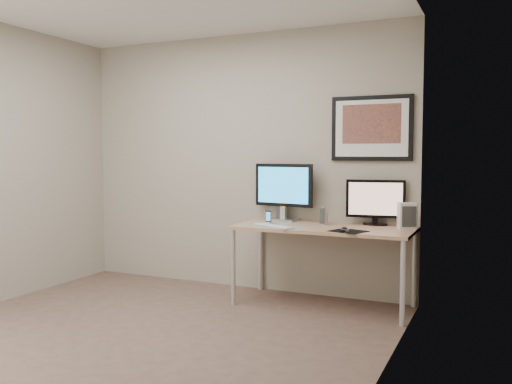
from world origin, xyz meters
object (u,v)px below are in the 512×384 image
at_px(monitor_large, 284,189).
at_px(speaker_left, 281,210).
at_px(phone_dock, 268,217).
at_px(monitor_tv, 375,201).
at_px(speaker_right, 324,216).
at_px(fan_unit, 407,216).
at_px(keyboard, 273,226).
at_px(framed_art, 372,128).
at_px(desk, 323,234).

height_order(monitor_large, speaker_left, monitor_large).
relative_size(monitor_large, phone_dock, 5.02).
xyz_separation_m(monitor_tv, speaker_right, (-0.43, -0.18, -0.14)).
xyz_separation_m(phone_dock, fan_unit, (1.25, 0.16, 0.05)).
height_order(monitor_large, speaker_right, monitor_large).
xyz_separation_m(monitor_tv, phone_dock, (-0.94, -0.30, -0.16)).
xyz_separation_m(monitor_large, keyboard, (0.09, -0.47, -0.30)).
bearing_deg(speaker_left, speaker_right, -20.84).
xyz_separation_m(keyboard, fan_unit, (1.11, 0.37, 0.11)).
bearing_deg(keyboard, monitor_large, 123.91).
bearing_deg(monitor_tv, framed_art, 128.29).
bearing_deg(monitor_large, phone_dock, -93.69).
bearing_deg(desk, monitor_tv, 34.19).
relative_size(monitor_large, fan_unit, 2.68).
bearing_deg(monitor_tv, speaker_left, 171.54).
bearing_deg(fan_unit, speaker_right, 158.10).
relative_size(speaker_left, speaker_right, 1.14).
relative_size(monitor_large, keyboard, 1.40).
height_order(framed_art, phone_dock, framed_art).
bearing_deg(monitor_large, desk, -19.53).
height_order(speaker_left, speaker_right, speaker_left).
height_order(speaker_right, keyboard, speaker_right).
distance_m(framed_art, monitor_tv, 0.67).
bearing_deg(speaker_right, framed_art, 53.91).
bearing_deg(monitor_tv, keyboard, -156.00).
bearing_deg(desk, fan_unit, 11.01).
bearing_deg(speaker_left, desk, -29.16).
xyz_separation_m(speaker_left, speaker_right, (0.51, -0.18, -0.01)).
bearing_deg(phone_dock, framed_art, 25.40).
distance_m(phone_dock, keyboard, 0.26).
bearing_deg(phone_dock, keyboard, -53.90).
height_order(monitor_tv, speaker_right, monitor_tv).
relative_size(monitor_tv, speaker_right, 3.09).
bearing_deg(monitor_large, keyboard, -72.84).
height_order(desk, phone_dock, phone_dock).
distance_m(monitor_tv, phone_dock, 1.00).
distance_m(framed_art, monitor_large, 1.02).
xyz_separation_m(desk, phone_dock, (-0.53, -0.02, 0.13)).
bearing_deg(keyboard, phone_dock, 146.14).
distance_m(desk, monitor_large, 0.66).
xyz_separation_m(speaker_right, fan_unit, (0.74, 0.04, 0.03)).
bearing_deg(framed_art, keyboard, -142.99).
distance_m(speaker_right, keyboard, 0.51).
height_order(speaker_left, keyboard, speaker_left).
bearing_deg(desk, keyboard, -149.76).
height_order(monitor_large, keyboard, monitor_large).
relative_size(speaker_left, fan_unit, 0.86).
distance_m(monitor_large, keyboard, 0.57).
bearing_deg(speaker_left, keyboard, -76.78).
bearing_deg(fan_unit, speaker_left, 148.58).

